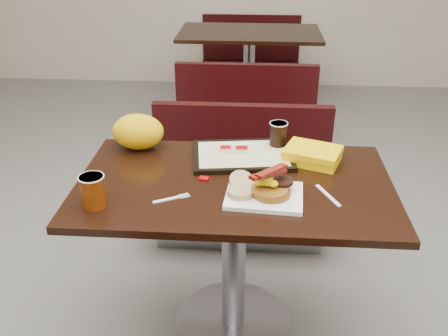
# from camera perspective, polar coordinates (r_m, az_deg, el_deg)

# --- Properties ---
(floor) EXTENTS (6.00, 7.00, 0.01)m
(floor) POSITION_cam_1_polar(r_m,az_deg,el_deg) (2.34, 1.04, -17.78)
(floor) COLOR gray
(floor) RESTS_ON ground
(table_near) EXTENTS (1.20, 0.70, 0.75)m
(table_near) POSITION_cam_1_polar(r_m,az_deg,el_deg) (2.09, 1.12, -10.56)
(table_near) COLOR black
(table_near) RESTS_ON floor
(bench_near_n) EXTENTS (1.00, 0.46, 0.72)m
(bench_near_n) POSITION_cam_1_polar(r_m,az_deg,el_deg) (2.68, 1.89, -1.49)
(bench_near_n) COLOR black
(bench_near_n) RESTS_ON floor
(table_far) EXTENTS (1.20, 0.70, 0.75)m
(table_far) POSITION_cam_1_polar(r_m,az_deg,el_deg) (4.43, 2.89, 10.79)
(table_far) COLOR black
(table_far) RESTS_ON floor
(bench_far_s) EXTENTS (1.00, 0.46, 0.72)m
(bench_far_s) POSITION_cam_1_polar(r_m,az_deg,el_deg) (3.77, 2.62, 7.46)
(bench_far_s) COLOR black
(bench_far_s) RESTS_ON floor
(bench_far_n) EXTENTS (1.00, 0.46, 0.72)m
(bench_far_n) POSITION_cam_1_polar(r_m,az_deg,el_deg) (5.11, 3.08, 12.93)
(bench_far_n) COLOR black
(bench_far_n) RESTS_ON floor
(platter) EXTENTS (0.29, 0.23, 0.02)m
(platter) POSITION_cam_1_polar(r_m,az_deg,el_deg) (1.77, 4.68, -3.23)
(platter) COLOR white
(platter) RESTS_ON table_near
(pancake_stack) EXTENTS (0.14, 0.14, 0.03)m
(pancake_stack) POSITION_cam_1_polar(r_m,az_deg,el_deg) (1.76, 5.52, -2.64)
(pancake_stack) COLOR #8A5617
(pancake_stack) RESTS_ON platter
(sausage_patty) EXTENTS (0.09, 0.09, 0.01)m
(sausage_patty) POSITION_cam_1_polar(r_m,az_deg,el_deg) (1.79, 6.76, -1.53)
(sausage_patty) COLOR black
(sausage_patty) RESTS_ON pancake_stack
(scrambled_eggs) EXTENTS (0.11, 0.10, 0.05)m
(scrambled_eggs) POSITION_cam_1_polar(r_m,az_deg,el_deg) (1.75, 4.89, -1.40)
(scrambled_eggs) COLOR #E6C404
(scrambled_eggs) RESTS_ON pancake_stack
(bacon_strips) EXTENTS (0.17, 0.17, 0.01)m
(bacon_strips) POSITION_cam_1_polar(r_m,az_deg,el_deg) (1.73, 5.15, -0.61)
(bacon_strips) COLOR #480805
(bacon_strips) RESTS_ON scrambled_eggs
(muffin_bottom) EXTENTS (0.12, 0.12, 0.02)m
(muffin_bottom) POSITION_cam_1_polar(r_m,az_deg,el_deg) (1.76, 1.91, -2.79)
(muffin_bottom) COLOR tan
(muffin_bottom) RESTS_ON platter
(muffin_top) EXTENTS (0.11, 0.11, 0.05)m
(muffin_top) POSITION_cam_1_polar(r_m,az_deg,el_deg) (1.80, 2.00, -1.49)
(muffin_top) COLOR tan
(muffin_top) RESTS_ON platter
(coffee_cup_near) EXTENTS (0.09, 0.09, 0.12)m
(coffee_cup_near) POSITION_cam_1_polar(r_m,az_deg,el_deg) (1.76, -14.95, -2.62)
(coffee_cup_near) COLOR #9C4105
(coffee_cup_near) RESTS_ON table_near
(fork) EXTENTS (0.13, 0.09, 0.00)m
(fork) POSITION_cam_1_polar(r_m,az_deg,el_deg) (1.77, -6.73, -3.67)
(fork) COLOR white
(fork) RESTS_ON table_near
(knife) EXTENTS (0.08, 0.15, 0.00)m
(knife) POSITION_cam_1_polar(r_m,az_deg,el_deg) (1.82, 11.96, -3.12)
(knife) COLOR white
(knife) RESTS_ON table_near
(condiment_ketchup) EXTENTS (0.04, 0.04, 0.01)m
(condiment_ketchup) POSITION_cam_1_polar(r_m,az_deg,el_deg) (1.89, -2.33, -1.24)
(condiment_ketchup) COLOR #8C0504
(condiment_ketchup) RESTS_ON table_near
(tray) EXTENTS (0.44, 0.34, 0.02)m
(tray) POSITION_cam_1_polar(r_m,az_deg,el_deg) (2.05, 2.16, 1.46)
(tray) COLOR black
(tray) RESTS_ON table_near
(hashbrown_sleeve_left) EXTENTS (0.06, 0.07, 0.02)m
(hashbrown_sleeve_left) POSITION_cam_1_polar(r_m,az_deg,el_deg) (2.07, 0.17, 2.35)
(hashbrown_sleeve_left) COLOR silver
(hashbrown_sleeve_left) RESTS_ON tray
(hashbrown_sleeve_right) EXTENTS (0.06, 0.08, 0.02)m
(hashbrown_sleeve_right) POSITION_cam_1_polar(r_m,az_deg,el_deg) (2.07, 2.06, 2.29)
(hashbrown_sleeve_right) COLOR silver
(hashbrown_sleeve_right) RESTS_ON tray
(coffee_cup_far) EXTENTS (0.09, 0.09, 0.10)m
(coffee_cup_far) POSITION_cam_1_polar(r_m,az_deg,el_deg) (2.12, 6.31, 3.95)
(coffee_cup_far) COLOR black
(coffee_cup_far) RESTS_ON tray
(clamshell) EXTENTS (0.26, 0.23, 0.06)m
(clamshell) POSITION_cam_1_polar(r_m,az_deg,el_deg) (2.04, 10.22, 1.51)
(clamshell) COLOR #F3BF04
(clamshell) RESTS_ON table_near
(paper_bag) EXTENTS (0.23, 0.17, 0.15)m
(paper_bag) POSITION_cam_1_polar(r_m,az_deg,el_deg) (2.14, -9.93, 4.17)
(paper_bag) COLOR #E4AB07
(paper_bag) RESTS_ON table_near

